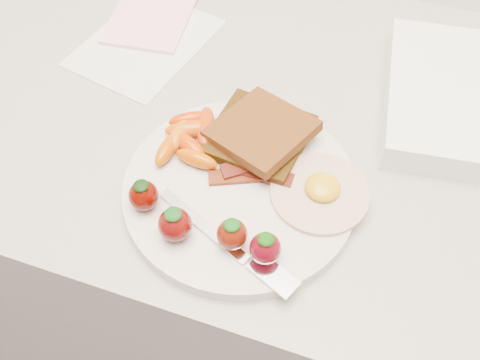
% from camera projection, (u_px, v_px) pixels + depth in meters
% --- Properties ---
extents(counter, '(2.00, 0.60, 0.90)m').
position_uv_depth(counter, '(267.00, 267.00, 1.07)').
color(counter, gray).
rests_on(counter, ground).
extents(plate, '(0.27, 0.27, 0.02)m').
position_uv_depth(plate, '(240.00, 190.00, 0.62)').
color(plate, beige).
rests_on(plate, counter).
extents(toast_lower, '(0.12, 0.12, 0.01)m').
position_uv_depth(toast_lower, '(259.00, 136.00, 0.65)').
color(toast_lower, black).
rests_on(toast_lower, plate).
extents(toast_upper, '(0.14, 0.14, 0.02)m').
position_uv_depth(toast_upper, '(262.00, 131.00, 0.63)').
color(toast_upper, black).
rests_on(toast_upper, toast_lower).
extents(fried_egg, '(0.14, 0.14, 0.02)m').
position_uv_depth(fried_egg, '(320.00, 191.00, 0.60)').
color(fried_egg, '#F6F0CA').
rests_on(fried_egg, plate).
extents(bacon_strips, '(0.10, 0.08, 0.01)m').
position_uv_depth(bacon_strips, '(252.00, 171.00, 0.62)').
color(bacon_strips, '#490B09').
rests_on(bacon_strips, plate).
extents(baby_carrots, '(0.09, 0.11, 0.02)m').
position_uv_depth(baby_carrots, '(189.00, 136.00, 0.64)').
color(baby_carrots, '#C34F05').
rests_on(baby_carrots, plate).
extents(strawberries, '(0.18, 0.06, 0.04)m').
position_uv_depth(strawberries, '(201.00, 225.00, 0.56)').
color(strawberries, '#4D0600').
rests_on(strawberries, plate).
extents(fork, '(0.18, 0.09, 0.00)m').
position_uv_depth(fork, '(234.00, 247.00, 0.56)').
color(fork, silver).
rests_on(fork, plate).
extents(paper_sheet, '(0.19, 0.23, 0.00)m').
position_uv_depth(paper_sheet, '(146.00, 43.00, 0.78)').
color(paper_sheet, white).
rests_on(paper_sheet, counter).
extents(notepad, '(0.13, 0.18, 0.01)m').
position_uv_depth(notepad, '(153.00, 13.00, 0.82)').
color(notepad, '#FFBECD').
rests_on(notepad, paper_sheet).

